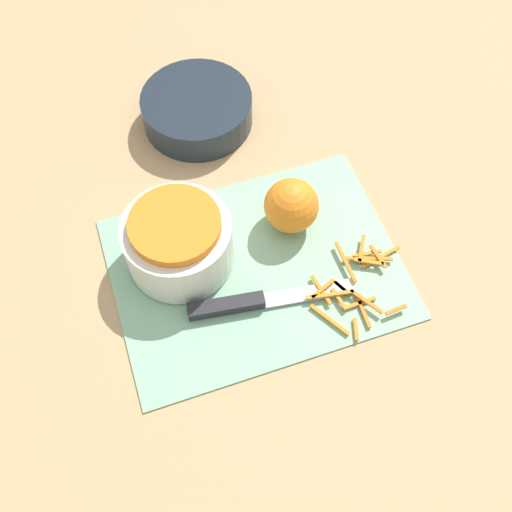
{
  "coord_description": "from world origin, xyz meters",
  "views": [
    {
      "loc": [
        -0.13,
        -0.39,
        0.75
      ],
      "look_at": [
        0.0,
        0.0,
        0.04
      ],
      "focal_mm": 42.0,
      "sensor_mm": 36.0,
      "label": 1
    }
  ],
  "objects": [
    {
      "name": "cutting_board",
      "position": [
        0.0,
        0.0,
        0.0
      ],
      "size": [
        0.4,
        0.3,
        0.01
      ],
      "color": "#84B793",
      "rests_on": "ground_plane"
    },
    {
      "name": "peel_pile",
      "position": [
        0.12,
        -0.07,
        0.01
      ],
      "size": [
        0.16,
        0.15,
        0.01
      ],
      "color": "orange",
      "rests_on": "cutting_board"
    },
    {
      "name": "orange_left",
      "position": [
        0.07,
        0.06,
        0.05
      ],
      "size": [
        0.08,
        0.08,
        0.08
      ],
      "color": "orange",
      "rests_on": "cutting_board"
    },
    {
      "name": "bowl_speckled",
      "position": [
        -0.1,
        0.05,
        0.05
      ],
      "size": [
        0.15,
        0.15,
        0.09
      ],
      "color": "silver",
      "rests_on": "cutting_board"
    },
    {
      "name": "ground_plane",
      "position": [
        0.0,
        0.0,
        0.0
      ],
      "size": [
        4.0,
        4.0,
        0.0
      ],
      "primitive_type": "plane",
      "color": "tan"
    },
    {
      "name": "knife",
      "position": [
        -0.04,
        -0.05,
        0.01
      ],
      "size": [
        0.23,
        0.05,
        0.02
      ],
      "rotation": [
        0.0,
        0.0,
        -0.14
      ],
      "color": "#232328",
      "rests_on": "cutting_board"
    },
    {
      "name": "bowl_dark",
      "position": [
        0.0,
        0.3,
        0.03
      ],
      "size": [
        0.18,
        0.18,
        0.05
      ],
      "color": "#1E2833",
      "rests_on": "ground_plane"
    }
  ]
}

